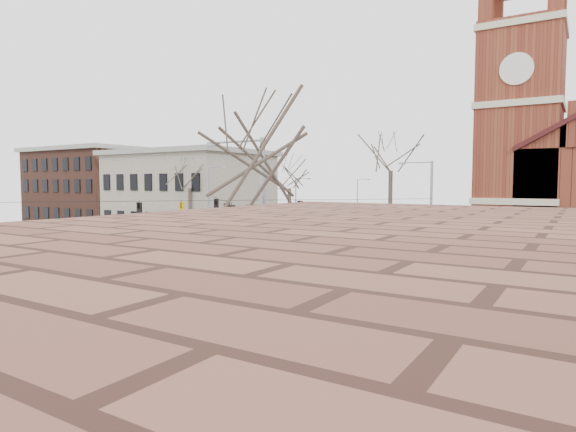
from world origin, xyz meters
The scene contains 19 objects.
ground centered at (0.00, 0.00, 0.00)m, with size 120.00×120.00×0.00m, color black.
sidewalks centered at (0.00, 0.00, 0.08)m, with size 80.00×80.00×0.17m.
road_markings centered at (0.00, 0.00, 0.01)m, with size 100.00×100.00×0.01m.
civic_building_a centered at (-22.00, 20.00, 5.50)m, with size 18.00×14.00×11.00m, color gray.
civic_building_b centered at (-42.00, 22.00, 6.00)m, with size 18.00×16.00×12.00m, color brown.
signal_pole_ne centered at (11.32, 11.50, 4.95)m, with size 2.75×0.22×9.00m.
signal_pole_nw centered at (-11.32, 11.50, 4.95)m, with size 2.75×0.22×9.00m.
signal_pole_se centered at (11.32, -11.50, 4.95)m, with size 2.75×0.22×9.00m.
span_wires centered at (0.00, 0.00, 6.20)m, with size 23.02×23.02×0.03m.
traffic_signals centered at (0.00, -0.67, 5.45)m, with size 8.21×8.26×1.30m.
streetlight_north_a centered at (-10.65, 28.00, 4.47)m, with size 2.30×0.20×8.00m.
streetlight_north_b centered at (-10.65, 48.00, 4.47)m, with size 2.30×0.20×8.00m.
cargo_van centered at (2.15, -5.84, 1.35)m, with size 3.84×6.41×2.29m.
parked_car_a centered at (17.49, 8.88, 0.62)m, with size 1.47×3.66×1.25m, color black.
parked_car_b centered at (21.48, 8.47, 0.59)m, with size 1.25×3.58×1.18m, color black.
tree_nw_far centered at (-15.24, 12.76, 7.29)m, with size 4.00×4.00×10.05m.
tree_nw_near centered at (-3.00, 13.80, 7.34)m, with size 4.00×4.00×10.11m.
tree_ne centered at (7.55, 13.18, 9.02)m, with size 4.00×4.00×12.48m.
tree_se centered at (13.09, -14.39, 7.23)m, with size 4.00×4.00×9.96m.
Camera 1 is at (21.89, -26.36, 7.47)m, focal length 30.00 mm.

